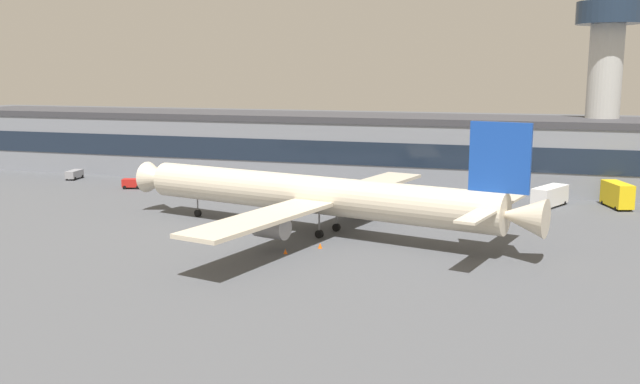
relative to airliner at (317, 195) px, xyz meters
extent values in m
plane|color=#4C4F54|center=(-12.18, -3.93, -5.33)|extent=(600.00, 600.00, 0.00)
cube|color=gray|center=(-12.18, 46.92, 0.77)|extent=(169.33, 18.84, 12.20)
cube|color=#38383D|center=(-12.18, 46.92, 7.47)|extent=(172.71, 19.21, 1.20)
cube|color=#192333|center=(-12.18, 37.45, 1.38)|extent=(165.94, 0.16, 4.39)
cylinder|color=beige|center=(-0.91, 0.21, 0.02)|extent=(53.45, 17.37, 5.16)
cone|color=beige|center=(-28.55, 6.75, 0.02)|extent=(5.65, 5.84, 4.90)
cone|color=beige|center=(26.98, -6.38, 0.02)|extent=(6.59, 5.82, 4.64)
cube|color=#1947B2|center=(24.25, -5.73, 6.73)|extent=(7.14, 2.15, 8.26)
cube|color=beige|center=(22.46, -11.14, 0.79)|extent=(4.47, 9.59, 0.30)
cube|color=beige|center=(25.07, -0.09, 0.79)|extent=(4.47, 9.59, 0.30)
cube|color=beige|center=(-2.33, -14.51, -0.50)|extent=(11.40, 24.90, 0.50)
cube|color=beige|center=(4.41, 14.02, -0.50)|extent=(11.40, 24.90, 0.50)
cylinder|color=#99999E|center=(-2.47, -10.76, -2.32)|extent=(4.80, 3.74, 2.84)
cylinder|color=#99999E|center=(2.60, 10.73, -2.32)|extent=(4.80, 3.74, 2.84)
cylinder|color=black|center=(-20.77, 4.91, -4.78)|extent=(1.19, 0.74, 1.10)
cylinder|color=slate|center=(-20.77, 4.91, -3.12)|extent=(0.24, 0.24, 2.77)
cylinder|color=black|center=(1.17, -2.66, -4.78)|extent=(1.19, 0.74, 1.10)
cylinder|color=slate|center=(1.17, -2.66, -3.12)|extent=(0.24, 0.24, 2.77)
cylinder|color=black|center=(2.24, 1.86, -4.78)|extent=(1.19, 0.74, 1.10)
cylinder|color=slate|center=(2.24, 1.86, -3.12)|extent=(0.24, 0.24, 2.77)
cylinder|color=#B7B7B2|center=(39.39, 50.69, 9.89)|extent=(6.06, 6.06, 30.44)
cylinder|color=#1E2D42|center=(39.39, 50.69, 27.11)|extent=(11.51, 11.51, 4.00)
cube|color=red|center=(-44.80, 24.55, -4.23)|extent=(4.04, 3.00, 1.50)
cube|color=black|center=(-43.85, 24.85, -3.93)|extent=(1.76, 2.14, 0.38)
cylinder|color=black|center=(-43.87, 25.79, -4.98)|extent=(0.76, 0.50, 0.70)
cylinder|color=black|center=(-43.32, 24.08, -4.98)|extent=(0.76, 0.50, 0.70)
cylinder|color=black|center=(-46.27, 25.02, -4.98)|extent=(0.76, 0.50, 0.70)
cylinder|color=black|center=(-45.72, 23.31, -4.98)|extent=(0.76, 0.50, 0.70)
cube|color=yellow|center=(41.05, 31.99, -3.08)|extent=(4.79, 7.65, 3.80)
cube|color=black|center=(41.70, 30.11, -2.32)|extent=(3.08, 3.16, 0.95)
cylinder|color=black|center=(42.98, 29.98, -4.98)|extent=(0.51, 0.76, 0.70)
cylinder|color=black|center=(40.76, 29.22, -4.98)|extent=(0.51, 0.76, 0.70)
cylinder|color=black|center=(41.35, 34.75, -4.98)|extent=(0.51, 0.76, 0.70)
cylinder|color=black|center=(39.13, 33.99, -4.98)|extent=(0.51, 0.76, 0.70)
cube|color=gray|center=(-62.64, 30.99, -4.23)|extent=(2.55, 4.64, 1.50)
cube|color=black|center=(-62.82, 32.19, -3.93)|extent=(1.96, 1.79, 0.38)
cylinder|color=black|center=(-63.72, 32.38, -4.98)|extent=(0.40, 0.74, 0.70)
cylinder|color=black|center=(-62.03, 32.64, -4.98)|extent=(0.40, 0.74, 0.70)
cylinder|color=black|center=(-63.24, 29.34, -4.98)|extent=(0.40, 0.74, 0.70)
cylinder|color=black|center=(-61.55, 29.60, -4.98)|extent=(0.40, 0.74, 0.70)
cube|color=white|center=(30.64, 29.68, -3.48)|extent=(6.08, 8.80, 3.00)
cube|color=black|center=(31.61, 31.77, -2.88)|extent=(3.58, 3.75, 0.75)
cylinder|color=black|center=(30.74, 32.87, -4.98)|extent=(0.57, 0.76, 0.70)
cylinder|color=black|center=(33.02, 31.81, -4.98)|extent=(0.57, 0.76, 0.70)
cylinder|color=black|center=(28.25, 27.54, -4.98)|extent=(0.57, 0.76, 0.70)
cylinder|color=black|center=(30.54, 26.48, -4.98)|extent=(0.57, 0.76, 0.70)
cone|color=#F2590C|center=(-0.30, -11.65, -5.02)|extent=(0.49, 0.49, 0.61)
cone|color=#F2590C|center=(2.93, -7.83, -4.99)|extent=(0.55, 0.55, 0.69)
camera|label=1|loc=(28.58, -88.56, 16.59)|focal=38.97mm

